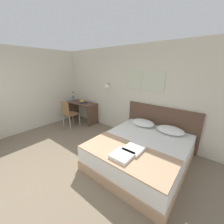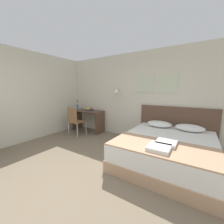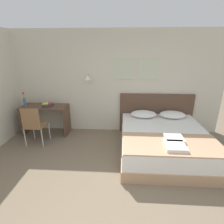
{
  "view_description": "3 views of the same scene",
  "coord_description": "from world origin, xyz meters",
  "px_view_note": "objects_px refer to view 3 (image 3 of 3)",
  "views": [
    {
      "loc": [
        2.4,
        -0.61,
        2.05
      ],
      "look_at": [
        0.22,
        2.08,
        0.92
      ],
      "focal_mm": 22.0,
      "sensor_mm": 36.0,
      "label": 1
    },
    {
      "loc": [
        1.75,
        -1.1,
        1.51
      ],
      "look_at": [
        -0.06,
        1.73,
        0.98
      ],
      "focal_mm": 22.0,
      "sensor_mm": 36.0,
      "label": 2
    },
    {
      "loc": [
        0.34,
        -1.6,
        2.13
      ],
      "look_at": [
        0.12,
        1.96,
        0.88
      ],
      "focal_mm": 28.0,
      "sensor_mm": 36.0,
      "label": 3
    }
  ],
  "objects_px": {
    "headboard": "(156,113)",
    "throw_blanket": "(172,144)",
    "fruit_bowl": "(48,105)",
    "desk": "(45,115)",
    "bed": "(163,141)",
    "folded_towel_mid_bed": "(175,146)",
    "desk_chair": "(34,123)",
    "pillow_right": "(172,115)",
    "pillow_left": "(144,114)",
    "folded_towel_near_foot": "(174,138)",
    "flower_vase": "(24,101)"
  },
  "relations": [
    {
      "from": "throw_blanket",
      "to": "desk_chair",
      "type": "distance_m",
      "value": 3.03
    },
    {
      "from": "pillow_left",
      "to": "throw_blanket",
      "type": "height_order",
      "value": "pillow_left"
    },
    {
      "from": "headboard",
      "to": "pillow_left",
      "type": "height_order",
      "value": "headboard"
    },
    {
      "from": "headboard",
      "to": "desk_chair",
      "type": "relative_size",
      "value": 2.05
    },
    {
      "from": "folded_towel_mid_bed",
      "to": "desk",
      "type": "distance_m",
      "value": 3.33
    },
    {
      "from": "throw_blanket",
      "to": "pillow_left",
      "type": "bearing_deg",
      "value": 104.65
    },
    {
      "from": "folded_towel_mid_bed",
      "to": "desk_chair",
      "type": "distance_m",
      "value": 3.09
    },
    {
      "from": "desk",
      "to": "fruit_bowl",
      "type": "distance_m",
      "value": 0.3
    },
    {
      "from": "pillow_right",
      "to": "desk",
      "type": "relative_size",
      "value": 0.54
    },
    {
      "from": "pillow_left",
      "to": "desk_chair",
      "type": "bearing_deg",
      "value": -166.51
    },
    {
      "from": "throw_blanket",
      "to": "bed",
      "type": "bearing_deg",
      "value": 90.0
    },
    {
      "from": "desk",
      "to": "desk_chair",
      "type": "distance_m",
      "value": 0.63
    },
    {
      "from": "bed",
      "to": "pillow_right",
      "type": "relative_size",
      "value": 3.26
    },
    {
      "from": "folded_towel_mid_bed",
      "to": "desk_chair",
      "type": "height_order",
      "value": "desk_chair"
    },
    {
      "from": "throw_blanket",
      "to": "folded_towel_near_foot",
      "type": "xyz_separation_m",
      "value": [
        0.07,
        0.15,
        0.04
      ]
    },
    {
      "from": "throw_blanket",
      "to": "desk",
      "type": "distance_m",
      "value": 3.25
    },
    {
      "from": "pillow_left",
      "to": "folded_towel_near_foot",
      "type": "bearing_deg",
      "value": -70.79
    },
    {
      "from": "bed",
      "to": "fruit_bowl",
      "type": "xyz_separation_m",
      "value": [
        -2.84,
        0.78,
        0.55
      ]
    },
    {
      "from": "headboard",
      "to": "desk_chair",
      "type": "bearing_deg",
      "value": -162.64
    },
    {
      "from": "bed",
      "to": "fruit_bowl",
      "type": "height_order",
      "value": "fruit_bowl"
    },
    {
      "from": "desk",
      "to": "pillow_left",
      "type": "bearing_deg",
      "value": -0.34
    },
    {
      "from": "desk",
      "to": "fruit_bowl",
      "type": "bearing_deg",
      "value": -5.19
    },
    {
      "from": "bed",
      "to": "desk",
      "type": "bearing_deg",
      "value": 165.03
    },
    {
      "from": "headboard",
      "to": "fruit_bowl",
      "type": "height_order",
      "value": "headboard"
    },
    {
      "from": "flower_vase",
      "to": "pillow_left",
      "type": "bearing_deg",
      "value": 0.24
    },
    {
      "from": "headboard",
      "to": "fruit_bowl",
      "type": "xyz_separation_m",
      "value": [
        -2.84,
        -0.29,
        0.28
      ]
    },
    {
      "from": "headboard",
      "to": "desk",
      "type": "distance_m",
      "value": 2.95
    },
    {
      "from": "pillow_right",
      "to": "fruit_bowl",
      "type": "distance_m",
      "value": 3.2
    },
    {
      "from": "folded_towel_mid_bed",
      "to": "flower_vase",
      "type": "distance_m",
      "value": 3.77
    },
    {
      "from": "bed",
      "to": "headboard",
      "type": "distance_m",
      "value": 1.1
    },
    {
      "from": "fruit_bowl",
      "to": "desk",
      "type": "bearing_deg",
      "value": 174.81
    },
    {
      "from": "pillow_right",
      "to": "throw_blanket",
      "type": "xyz_separation_m",
      "value": [
        -0.36,
        -1.37,
        -0.07
      ]
    },
    {
      "from": "throw_blanket",
      "to": "desk",
      "type": "relative_size",
      "value": 1.49
    },
    {
      "from": "desk_chair",
      "to": "headboard",
      "type": "bearing_deg",
      "value": 17.36
    },
    {
      "from": "flower_vase",
      "to": "fruit_bowl",
      "type": "bearing_deg",
      "value": 1.86
    },
    {
      "from": "flower_vase",
      "to": "throw_blanket",
      "type": "bearing_deg",
      "value": -21.66
    },
    {
      "from": "pillow_right",
      "to": "desk",
      "type": "bearing_deg",
      "value": 179.74
    },
    {
      "from": "folded_towel_near_foot",
      "to": "folded_towel_mid_bed",
      "type": "height_order",
      "value": "same"
    },
    {
      "from": "folded_towel_near_foot",
      "to": "desk_chair",
      "type": "height_order",
      "value": "desk_chair"
    },
    {
      "from": "bed",
      "to": "throw_blanket",
      "type": "xyz_separation_m",
      "value": [
        0.0,
        -0.6,
        0.28
      ]
    },
    {
      "from": "headboard",
      "to": "fruit_bowl",
      "type": "bearing_deg",
      "value": -174.1
    },
    {
      "from": "bed",
      "to": "folded_towel_near_foot",
      "type": "bearing_deg",
      "value": -81.46
    },
    {
      "from": "headboard",
      "to": "folded_towel_near_foot",
      "type": "height_order",
      "value": "headboard"
    },
    {
      "from": "pillow_right",
      "to": "flower_vase",
      "type": "xyz_separation_m",
      "value": [
        -3.79,
        -0.01,
        0.3
      ]
    },
    {
      "from": "folded_towel_mid_bed",
      "to": "bed",
      "type": "bearing_deg",
      "value": 91.03
    },
    {
      "from": "pillow_right",
      "to": "folded_towel_near_foot",
      "type": "bearing_deg",
      "value": -103.3
    },
    {
      "from": "pillow_left",
      "to": "flower_vase",
      "type": "height_order",
      "value": "flower_vase"
    },
    {
      "from": "pillow_right",
      "to": "flower_vase",
      "type": "distance_m",
      "value": 3.8
    },
    {
      "from": "pillow_left",
      "to": "throw_blanket",
      "type": "distance_m",
      "value": 1.42
    },
    {
      "from": "headboard",
      "to": "throw_blanket",
      "type": "distance_m",
      "value": 1.67
    }
  ]
}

